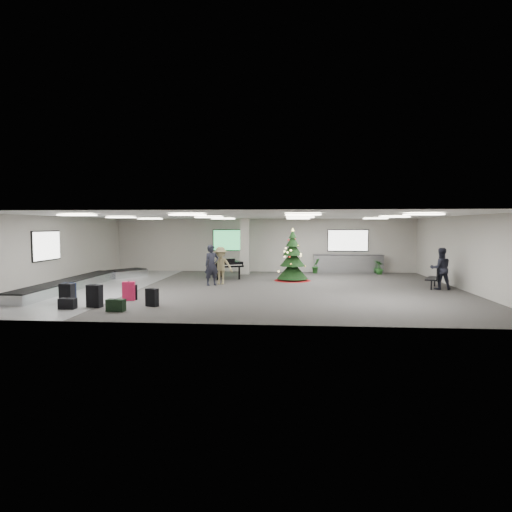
# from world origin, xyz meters

# --- Properties ---
(ground) EXTENTS (18.00, 18.00, 0.00)m
(ground) POSITION_xyz_m (0.00, 0.00, 0.00)
(ground) COLOR #353230
(ground) RESTS_ON ground
(room_envelope) EXTENTS (18.02, 14.02, 3.21)m
(room_envelope) POSITION_xyz_m (-0.38, 0.67, 2.33)
(room_envelope) COLOR #AAA69C
(room_envelope) RESTS_ON ground
(baggage_carousel) EXTENTS (2.28, 9.71, 0.43)m
(baggage_carousel) POSITION_xyz_m (-7.84, -0.08, 0.21)
(baggage_carousel) COLOR silver
(baggage_carousel) RESTS_ON ground
(service_counter) EXTENTS (4.05, 0.65, 1.08)m
(service_counter) POSITION_xyz_m (5.00, 6.65, 0.55)
(service_counter) COLOR silver
(service_counter) RESTS_ON ground
(suitcase_0) EXTENTS (0.53, 0.35, 0.79)m
(suitcase_0) POSITION_xyz_m (-5.04, -4.84, 0.38)
(suitcase_0) COLOR black
(suitcase_0) RESTS_ON ground
(suitcase_1) EXTENTS (0.49, 0.38, 0.69)m
(suitcase_1) POSITION_xyz_m (-5.10, -4.81, 0.33)
(suitcase_1) COLOR black
(suitcase_1) RESTS_ON ground
(pink_suitcase) EXTENTS (0.49, 0.33, 0.72)m
(pink_suitcase) POSITION_xyz_m (-4.38, -3.45, 0.35)
(pink_suitcase) COLOR #DA1C4D
(pink_suitcase) RESTS_ON ground
(suitcase_3) EXTENTS (0.41, 0.29, 0.57)m
(suitcase_3) POSITION_xyz_m (-4.31, -3.29, 0.28)
(suitcase_3) COLOR black
(suitcase_3) RESTS_ON ground
(navy_suitcase) EXTENTS (0.48, 0.31, 0.72)m
(navy_suitcase) POSITION_xyz_m (-6.41, -3.98, 0.35)
(navy_suitcase) COLOR black
(navy_suitcase) RESTS_ON ground
(suitcase_5) EXTENTS (0.52, 0.34, 0.75)m
(suitcase_5) POSITION_xyz_m (-6.26, -4.38, 0.36)
(suitcase_5) COLOR black
(suitcase_5) RESTS_ON ground
(green_duffel) EXTENTS (0.60, 0.34, 0.41)m
(green_duffel) POSITION_xyz_m (-4.05, -5.44, 0.19)
(green_duffel) COLOR black
(green_duffel) RESTS_ON ground
(suitcase_7) EXTENTS (0.48, 0.37, 0.64)m
(suitcase_7) POSITION_xyz_m (-3.15, -4.54, 0.31)
(suitcase_7) COLOR black
(suitcase_7) RESTS_ON ground
(black_duffel) EXTENTS (0.54, 0.30, 0.37)m
(black_duffel) POSITION_xyz_m (-5.80, -5.21, 0.18)
(black_duffel) COLOR black
(black_duffel) RESTS_ON ground
(christmas_tree) EXTENTS (1.87, 1.87, 2.67)m
(christmas_tree) POSITION_xyz_m (1.70, 2.84, 0.91)
(christmas_tree) COLOR maroon
(christmas_tree) RESTS_ON ground
(grand_piano) EXTENTS (2.12, 2.34, 1.09)m
(grand_piano) POSITION_xyz_m (-1.82, 3.41, 0.78)
(grand_piano) COLOR black
(grand_piano) RESTS_ON ground
(bench) EXTENTS (1.12, 1.61, 0.97)m
(bench) POSITION_xyz_m (8.03, 0.69, 0.55)
(bench) COLOR black
(bench) RESTS_ON ground
(traveler_a) EXTENTS (0.82, 0.76, 1.89)m
(traveler_a) POSITION_xyz_m (-2.04, 0.76, 0.94)
(traveler_a) COLOR black
(traveler_a) RESTS_ON ground
(traveler_b) EXTENTS (1.17, 0.70, 1.77)m
(traveler_b) POSITION_xyz_m (-1.70, 1.22, 0.89)
(traveler_b) COLOR #8F8158
(traveler_b) RESTS_ON ground
(traveler_bench) EXTENTS (0.91, 0.73, 1.81)m
(traveler_bench) POSITION_xyz_m (8.08, 0.27, 0.91)
(traveler_bench) COLOR black
(traveler_bench) RESTS_ON ground
(potted_plant_left) EXTENTS (0.59, 0.55, 0.85)m
(potted_plant_left) POSITION_xyz_m (3.09, 6.31, 0.43)
(potted_plant_left) COLOR #143F1B
(potted_plant_left) RESTS_ON ground
(potted_plant_right) EXTENTS (0.61, 0.61, 0.77)m
(potted_plant_right) POSITION_xyz_m (6.66, 6.00, 0.38)
(potted_plant_right) COLOR #143F1B
(potted_plant_right) RESTS_ON ground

